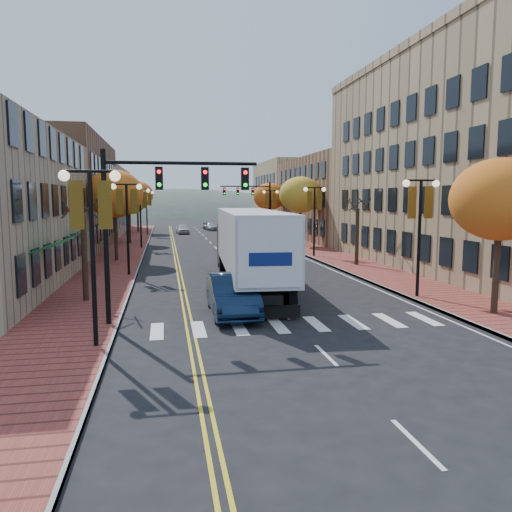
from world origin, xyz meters
name	(u,v)px	position (x,y,z in m)	size (l,w,h in m)	color
ground	(309,338)	(0.00, 0.00, 0.00)	(200.00, 200.00, 0.00)	black
sidewalk_left	(125,250)	(-9.00, 32.50, 0.07)	(4.00, 85.00, 0.15)	brown
sidewalk_right	(304,247)	(9.00, 32.50, 0.07)	(4.00, 85.00, 0.15)	brown
building_left_mid	(44,194)	(-17.00, 36.00, 5.50)	(12.00, 24.00, 11.00)	brown
building_left_far	(84,200)	(-17.00, 61.00, 4.75)	(12.00, 26.00, 9.50)	#9E8966
building_right_near	(492,165)	(18.50, 16.00, 7.50)	(15.00, 28.00, 15.00)	#997F5B
building_right_mid	(357,199)	(18.50, 42.00, 5.00)	(15.00, 24.00, 10.00)	brown
building_right_far	(307,196)	(18.50, 64.00, 5.50)	(15.00, 20.00, 11.00)	#9E8966
tree_left_a	(85,257)	(-9.00, 8.00, 2.25)	(0.28, 0.28, 4.20)	#382619
tree_left_b	(115,194)	(-9.00, 24.00, 5.45)	(4.48, 4.48, 7.21)	#382619
tree_left_c	(129,199)	(-9.00, 40.00, 5.05)	(4.16, 4.16, 6.69)	#382619
tree_left_d	(137,195)	(-9.00, 58.00, 5.60)	(4.61, 4.61, 7.42)	#382619
tree_right_a	(500,200)	(9.00, 2.00, 5.05)	(4.16, 4.16, 6.69)	#382619
tree_right_b	(357,237)	(9.00, 18.00, 2.25)	(0.28, 0.28, 4.20)	#382619
tree_right_c	(300,195)	(9.00, 34.00, 5.45)	(4.48, 4.48, 7.21)	#382619
tree_right_d	(269,197)	(9.00, 50.00, 5.29)	(4.35, 4.35, 7.00)	#382619
lamp_left_a	(92,223)	(-7.50, 0.00, 4.29)	(1.96, 0.36, 6.05)	black
lamp_left_b	(127,211)	(-7.50, 16.00, 4.29)	(1.96, 0.36, 6.05)	black
lamp_left_c	(140,206)	(-7.50, 34.00, 4.29)	(1.96, 0.36, 6.05)	black
lamp_left_d	(147,204)	(-7.50, 52.00, 4.29)	(1.96, 0.36, 6.05)	black
lamp_right_a	(420,215)	(7.50, 6.00, 4.29)	(1.96, 0.36, 6.05)	black
lamp_right_b	(314,208)	(7.50, 24.00, 4.29)	(1.96, 0.36, 6.05)	black
lamp_right_c	(271,205)	(7.50, 42.00, 4.29)	(1.96, 0.36, 6.05)	black
traffic_mast_near	(155,203)	(-5.48, 3.00, 4.92)	(6.10, 0.35, 7.00)	black
traffic_mast_far	(254,200)	(5.48, 42.00, 4.92)	(6.10, 0.34, 7.00)	black
semi_truck	(248,242)	(-0.42, 11.09, 2.59)	(3.88, 17.89, 4.44)	black
navy_sedan	(232,295)	(-2.26, 4.30, 0.89)	(1.89, 5.41, 1.78)	#0D1C35
black_suv	(272,278)	(0.72, 9.70, 0.67)	(2.21, 4.80, 1.33)	black
car_far_white	(183,229)	(-2.64, 54.99, 0.70)	(1.64, 4.09, 1.39)	silver
car_far_silver	(211,226)	(2.15, 61.91, 0.62)	(1.74, 4.28, 1.24)	#9D9DA4
car_far_oncoming	(208,224)	(1.97, 67.08, 0.82)	(1.73, 4.97, 1.64)	#96959C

